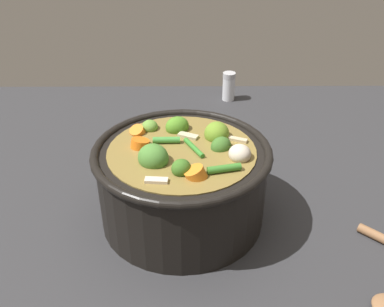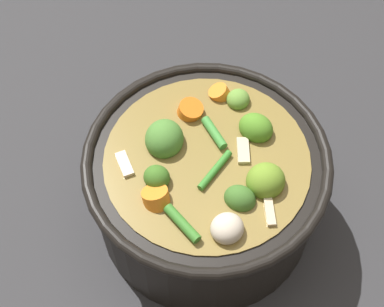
% 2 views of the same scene
% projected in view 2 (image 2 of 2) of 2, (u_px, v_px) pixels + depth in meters
% --- Properties ---
extents(ground_plane, '(1.10, 1.10, 0.00)m').
position_uv_depth(ground_plane, '(205.00, 213.00, 0.73)').
color(ground_plane, '#2D2D30').
extents(cooking_pot, '(0.27, 0.27, 0.15)m').
position_uv_depth(cooking_pot, '(206.00, 185.00, 0.67)').
color(cooking_pot, black).
rests_on(cooking_pot, ground_plane).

